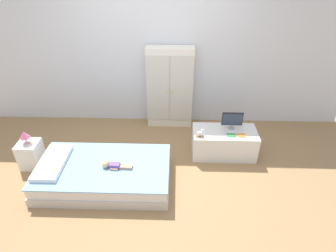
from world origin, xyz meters
TOP-DOWN VIEW (x-y plane):
  - ground_plane at (0.00, 0.00)m, footprint 10.00×10.00m
  - back_wall at (0.00, 1.57)m, footprint 6.40×0.05m
  - bed at (-0.55, -0.06)m, footprint 1.71×0.95m
  - pillow at (-1.21, -0.06)m, footprint 0.32×0.69m
  - doll at (-0.43, -0.09)m, footprint 0.39×0.14m
  - nightstand at (-1.65, 0.24)m, footprint 0.29×0.29m
  - table_lamp at (-1.65, 0.24)m, footprint 0.13×0.13m
  - wardrobe at (0.27, 1.41)m, footprint 0.75×0.26m
  - tv_stand at (1.10, 0.60)m, footprint 0.92×0.46m
  - tv_monitor at (1.19, 0.68)m, footprint 0.30×0.10m
  - rocking_horse_toy at (0.73, 0.45)m, footprint 0.11×0.04m
  - book_green at (1.16, 0.49)m, footprint 0.13×0.09m
  - book_orange at (1.31, 0.49)m, footprint 0.11×0.08m

SIDE VIEW (x-z plane):
  - ground_plane at x=0.00m, z-range -0.02..0.00m
  - bed at x=-0.55m, z-range 0.00..0.29m
  - nightstand at x=-1.65m, z-range 0.00..0.40m
  - tv_stand at x=1.10m, z-range 0.00..0.41m
  - pillow at x=-1.21m, z-range 0.29..0.35m
  - doll at x=-0.43m, z-range 0.28..0.38m
  - book_green at x=1.16m, z-range 0.41..0.42m
  - book_orange at x=1.31m, z-range 0.41..0.42m
  - rocking_horse_toy at x=0.73m, z-range 0.40..0.53m
  - table_lamp at x=-1.65m, z-range 0.43..0.62m
  - tv_monitor at x=1.19m, z-range 0.43..0.69m
  - wardrobe at x=0.27m, z-range 0.00..1.37m
  - back_wall at x=0.00m, z-range 0.00..2.70m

